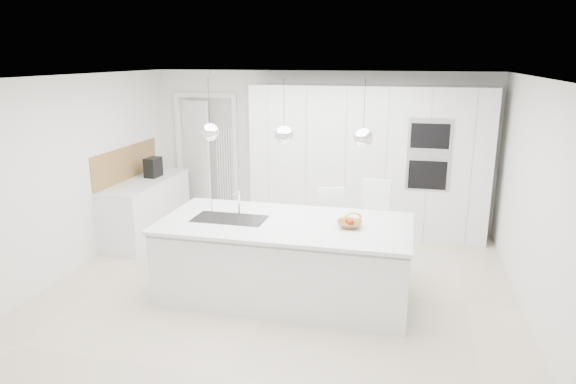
% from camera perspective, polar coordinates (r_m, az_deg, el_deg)
% --- Properties ---
extents(floor, '(5.50, 5.50, 0.00)m').
position_cam_1_polar(floor, '(6.42, -0.64, -10.21)').
color(floor, beige).
rests_on(floor, ground).
extents(wall_back, '(5.50, 0.00, 5.50)m').
position_cam_1_polar(wall_back, '(8.39, 3.53, 4.75)').
color(wall_back, white).
rests_on(wall_back, ground).
extents(wall_left, '(0.00, 5.00, 5.00)m').
position_cam_1_polar(wall_left, '(7.17, -22.52, 1.88)').
color(wall_left, white).
rests_on(wall_left, ground).
extents(ceiling, '(5.50, 5.50, 0.00)m').
position_cam_1_polar(ceiling, '(5.82, -0.71, 12.69)').
color(ceiling, white).
rests_on(ceiling, wall_back).
extents(tall_cabinets, '(3.60, 0.60, 2.30)m').
position_cam_1_polar(tall_cabinets, '(8.02, 8.79, 3.40)').
color(tall_cabinets, white).
rests_on(tall_cabinets, floor).
extents(oven_stack, '(0.62, 0.04, 1.05)m').
position_cam_1_polar(oven_stack, '(7.65, 15.38, 4.02)').
color(oven_stack, '#A5A5A8').
rests_on(oven_stack, tall_cabinets).
extents(doorway_frame, '(1.11, 0.08, 2.13)m').
position_cam_1_polar(doorway_frame, '(8.94, -8.95, 3.76)').
color(doorway_frame, white).
rests_on(doorway_frame, floor).
extents(hallway_door, '(0.76, 0.38, 2.00)m').
position_cam_1_polar(hallway_door, '(9.00, -10.54, 3.63)').
color(hallway_door, white).
rests_on(hallway_door, floor).
extents(radiator, '(0.32, 0.04, 1.40)m').
position_cam_1_polar(radiator, '(8.85, -7.01, 2.57)').
color(radiator, white).
rests_on(radiator, floor).
extents(left_base_cabinets, '(0.60, 1.80, 0.86)m').
position_cam_1_polar(left_base_cabinets, '(8.19, -15.39, -1.93)').
color(left_base_cabinets, white).
rests_on(left_base_cabinets, floor).
extents(left_worktop, '(0.62, 1.82, 0.04)m').
position_cam_1_polar(left_worktop, '(8.07, -15.61, 1.13)').
color(left_worktop, white).
rests_on(left_worktop, left_base_cabinets).
extents(oak_backsplash, '(0.02, 1.80, 0.50)m').
position_cam_1_polar(oak_backsplash, '(8.16, -17.52, 3.08)').
color(oak_backsplash, '#9D743F').
rests_on(oak_backsplash, wall_left).
extents(island_base, '(2.80, 1.20, 0.86)m').
position_cam_1_polar(island_base, '(5.96, -0.42, -7.75)').
color(island_base, white).
rests_on(island_base, floor).
extents(island_worktop, '(2.84, 1.40, 0.04)m').
position_cam_1_polar(island_worktop, '(5.84, -0.31, -3.49)').
color(island_worktop, white).
rests_on(island_worktop, island_base).
extents(island_sink, '(0.84, 0.44, 0.18)m').
position_cam_1_polar(island_sink, '(6.00, -6.47, -3.70)').
color(island_sink, '#3F3F42').
rests_on(island_sink, island_worktop).
extents(island_tap, '(0.02, 0.02, 0.30)m').
position_cam_1_polar(island_tap, '(6.09, -5.46, -1.11)').
color(island_tap, white).
rests_on(island_tap, island_worktop).
extents(pendant_left, '(0.20, 0.20, 0.20)m').
position_cam_1_polar(pendant_left, '(5.82, -8.65, 6.59)').
color(pendant_left, white).
rests_on(pendant_left, ceiling).
extents(pendant_mid, '(0.20, 0.20, 0.20)m').
position_cam_1_polar(pendant_mid, '(5.56, -0.45, 6.37)').
color(pendant_mid, white).
rests_on(pendant_mid, ceiling).
extents(pendant_right, '(0.20, 0.20, 0.20)m').
position_cam_1_polar(pendant_right, '(5.42, 8.36, 6.00)').
color(pendant_right, white).
rests_on(pendant_right, ceiling).
extents(fruit_bowl, '(0.30, 0.30, 0.07)m').
position_cam_1_polar(fruit_bowl, '(5.68, 6.85, -3.56)').
color(fruit_bowl, '#9D743F').
rests_on(fruit_bowl, island_worktop).
extents(espresso_machine, '(0.20, 0.29, 0.30)m').
position_cam_1_polar(espresso_machine, '(8.23, -14.76, 2.68)').
color(espresso_machine, black).
rests_on(espresso_machine, left_worktop).
extents(bar_stool_left, '(0.48, 0.57, 1.08)m').
position_cam_1_polar(bar_stool_left, '(6.61, 4.56, -4.42)').
color(bar_stool_left, white).
rests_on(bar_stool_left, floor).
extents(bar_stool_right, '(0.45, 0.59, 1.19)m').
position_cam_1_polar(bar_stool_right, '(6.65, 9.54, -3.99)').
color(bar_stool_right, white).
rests_on(bar_stool_right, floor).
extents(apple_a, '(0.08, 0.08, 0.08)m').
position_cam_1_polar(apple_a, '(5.63, 6.98, -3.35)').
color(apple_a, '#A6280E').
rests_on(apple_a, fruit_bowl).
extents(apple_b, '(0.07, 0.07, 0.07)m').
position_cam_1_polar(apple_b, '(5.69, 6.71, -3.18)').
color(apple_b, '#A6280E').
rests_on(apple_b, fruit_bowl).
extents(banana_bunch, '(0.22, 0.16, 0.20)m').
position_cam_1_polar(banana_bunch, '(5.68, 7.26, -2.78)').
color(banana_bunch, gold).
rests_on(banana_bunch, fruit_bowl).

